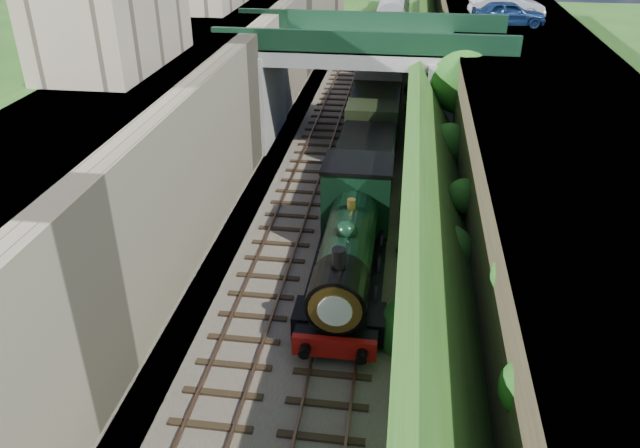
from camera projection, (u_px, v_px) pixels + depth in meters
The scene contains 16 objects.
trackbed at pixel (348, 168), 34.43m from camera, with size 10.00×90.00×0.20m, color #473F38.
retaining_wall at pixel (247, 104), 33.48m from camera, with size 1.00×90.00×7.00m, color #756B56.
street_plateau_left at pixel (184, 101), 33.91m from camera, with size 6.00×90.00×7.00m, color #262628.
street_plateau_right at pixel (534, 124), 31.82m from camera, with size 8.00×90.00×6.25m, color #262628.
embankment_slope at pixel (444, 149), 30.10m from camera, with size 4.66×90.00×6.47m.
track_left at pixel (312, 163), 34.61m from camera, with size 2.50×90.00×0.20m.
track_right at pixel (369, 167), 34.22m from camera, with size 2.50×90.00×0.20m.
road_bridge at pixel (372, 78), 35.89m from camera, with size 16.00×6.40×7.25m.
building_near at pixel (112, 16), 26.12m from camera, with size 4.00×8.00×4.00m, color gray.
tree at pixel (464, 82), 33.04m from camera, with size 3.60×3.80×6.60m.
car_blue at pixel (508, 13), 37.77m from camera, with size 1.77×4.40×1.50m, color navy.
car_silver at pixel (507, 6), 40.00m from camera, with size 1.64×4.69×1.55m, color #B8B7BD.
locomotive at pixel (350, 244), 23.60m from camera, with size 3.10×10.23×3.83m.
tender at pixel (365, 173), 30.14m from camera, with size 2.70×6.00×3.05m.
coach_front at pixel (380, 89), 40.89m from camera, with size 2.90×18.00×3.70m.
coach_middle at pixel (391, 31), 57.23m from camera, with size 2.90×18.00×3.70m.
Camera 1 is at (2.91, -11.62, 13.86)m, focal length 35.00 mm.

